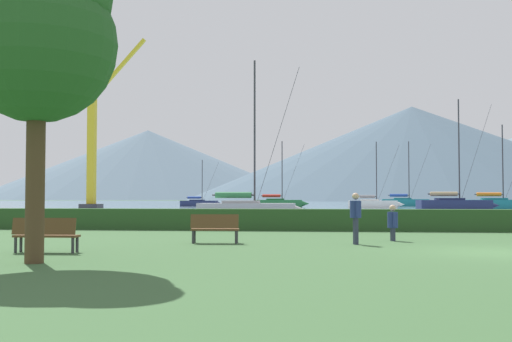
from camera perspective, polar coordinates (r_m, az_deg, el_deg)
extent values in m
plane|color=#385B33|center=(18.76, 21.08, -6.82)|extent=(1000.00, 1000.00, 0.00)
cube|color=slate|center=(155.19, 8.30, -2.89)|extent=(320.00, 246.00, 0.00)
cube|color=#284C23|center=(29.50, 15.70, -4.26)|extent=(80.00, 1.20, 0.97)
cube|color=navy|center=(72.79, 17.25, -2.96)|extent=(7.91, 3.45, 1.21)
cone|color=navy|center=(74.19, 20.49, -2.91)|extent=(1.42, 1.16, 1.02)
cube|color=#1B2449|center=(72.66, 16.92, -2.62)|extent=(3.03, 2.14, 0.77)
cylinder|color=#333338|center=(73.15, 17.69, 1.64)|extent=(0.15, 0.15, 11.60)
cylinder|color=#333338|center=(72.49, 16.43, -1.98)|extent=(3.45, 0.51, 0.13)
cylinder|color=tan|center=(72.49, 16.43, -1.98)|extent=(2.97, 0.80, 0.48)
cylinder|color=#333338|center=(73.69, 19.03, 1.40)|extent=(3.63, 0.43, 11.03)
cube|color=#19707A|center=(108.35, 13.19, -2.78)|extent=(7.69, 3.07, 1.18)
cone|color=#19707A|center=(108.65, 15.46, -2.76)|extent=(1.35, 1.09, 1.01)
cube|color=#16646E|center=(108.33, 12.96, -2.55)|extent=(2.91, 1.99, 0.75)
cylinder|color=#333338|center=(108.46, 13.51, -0.08)|extent=(0.15, 0.15, 10.11)
cylinder|color=#333338|center=(108.30, 12.63, -2.13)|extent=(3.39, 0.35, 0.13)
cylinder|color=#2847A3|center=(108.30, 12.63, -2.13)|extent=(2.91, 0.66, 0.47)
cylinder|color=#333338|center=(108.57, 14.44, -0.20)|extent=(3.58, 0.27, 9.62)
cube|color=#9E9EA3|center=(45.65, -0.85, -3.57)|extent=(6.88, 2.48, 1.07)
cone|color=#9E9EA3|center=(45.24, 4.05, -3.58)|extent=(1.19, 0.94, 0.91)
cube|color=gray|center=(45.70, -1.34, -3.08)|extent=(2.57, 1.69, 0.68)
cylinder|color=#333338|center=(45.78, -0.12, 3.24)|extent=(0.14, 0.14, 10.77)
cylinder|color=#333338|center=(45.79, -2.03, -2.16)|extent=(3.08, 0.18, 0.12)
cylinder|color=#2D7542|center=(45.79, -2.03, -2.16)|extent=(2.62, 0.48, 0.43)
cylinder|color=#333338|center=(45.56, 1.89, 2.93)|extent=(3.25, 0.09, 10.24)
cube|color=#236B38|center=(94.89, 1.99, -2.93)|extent=(7.17, 2.72, 1.11)
cone|color=#236B38|center=(94.82, 4.43, -2.93)|extent=(1.25, 1.00, 0.94)
cube|color=#206032|center=(94.90, 1.74, -2.69)|extent=(2.70, 1.81, 0.71)
cylinder|color=#333338|center=(94.93, 2.35, -0.10)|extent=(0.14, 0.14, 9.27)
cylinder|color=#333338|center=(94.92, 1.39, -2.23)|extent=(3.18, 0.26, 0.12)
cylinder|color=red|center=(94.92, 1.39, -2.23)|extent=(2.72, 0.56, 0.44)
cylinder|color=#333338|center=(94.89, 3.35, -0.24)|extent=(3.36, 0.17, 8.81)
cube|color=navy|center=(106.14, -5.11, -2.91)|extent=(6.16, 2.56, 0.94)
cone|color=navy|center=(105.22, -3.31, -2.92)|extent=(1.09, 0.89, 0.80)
cube|color=#1B2449|center=(106.24, -5.28, -2.72)|extent=(2.35, 1.62, 0.60)
cylinder|color=#333338|center=(106.02, -4.83, -0.95)|extent=(0.12, 0.12, 7.18)
cylinder|color=#333338|center=(106.38, -5.54, -2.37)|extent=(2.70, 0.33, 0.10)
cylinder|color=#2847A3|center=(106.38, -5.54, -2.37)|extent=(2.32, 0.57, 0.38)
cylinder|color=#333338|center=(105.63, -4.09, -1.04)|extent=(2.85, 0.27, 6.83)
cube|color=white|center=(89.13, 10.37, -2.95)|extent=(6.68, 2.51, 1.04)
cone|color=white|center=(89.32, 12.80, -2.93)|extent=(1.16, 0.92, 0.88)
cube|color=silver|center=(89.12, 10.13, -2.71)|extent=(2.51, 1.68, 0.66)
cylinder|color=#333338|center=(89.21, 10.72, -0.16)|extent=(0.13, 0.13, 8.58)
cylinder|color=#333338|center=(89.11, 9.78, -2.26)|extent=(2.97, 0.22, 0.11)
cylinder|color=gray|center=(89.11, 9.78, -2.26)|extent=(2.54, 0.51, 0.42)
cylinder|color=#333338|center=(89.27, 11.71, -0.30)|extent=(3.14, 0.15, 8.17)
cube|color=#19707A|center=(84.24, 20.81, -2.82)|extent=(7.70, 2.75, 1.20)
cube|color=#16646E|center=(84.13, 20.51, -2.53)|extent=(2.87, 1.88, 0.77)
cylinder|color=#333338|center=(84.51, 21.19, 0.56)|extent=(0.15, 0.15, 9.85)
cylinder|color=#333338|center=(83.97, 20.09, -1.97)|extent=(3.45, 0.19, 0.13)
cylinder|color=orange|center=(83.97, 20.09, -1.97)|extent=(2.94, 0.53, 0.48)
cube|color=brown|center=(21.05, -3.67, -5.24)|extent=(1.59, 0.56, 0.06)
cube|color=brown|center=(20.86, -3.73, -4.51)|extent=(1.57, 0.24, 0.45)
cylinder|color=#333338|center=(21.17, -1.73, -5.84)|extent=(0.08, 0.08, 0.45)
cylinder|color=#333338|center=(21.32, -5.52, -5.80)|extent=(0.08, 0.08, 0.45)
cylinder|color=#333338|center=(20.84, -1.79, -5.89)|extent=(0.08, 0.08, 0.45)
cylinder|color=#333338|center=(20.99, -5.64, -5.85)|extent=(0.08, 0.08, 0.45)
cube|color=brown|center=(18.39, -18.21, -5.54)|extent=(1.77, 0.51, 0.06)
cube|color=brown|center=(18.21, -18.42, -4.71)|extent=(1.76, 0.19, 0.45)
cylinder|color=#333338|center=(18.27, -15.69, -6.30)|extent=(0.08, 0.08, 0.45)
cylinder|color=#333338|center=(18.88, -20.27, -6.11)|extent=(0.08, 0.08, 0.45)
cylinder|color=#333338|center=(17.96, -16.06, -6.37)|extent=(0.08, 0.08, 0.45)
cylinder|color=#333338|center=(18.58, -20.69, -6.17)|extent=(0.08, 0.08, 0.45)
cylinder|color=#2D3347|center=(22.52, 12.18, -5.57)|extent=(0.14, 0.14, 0.45)
cylinder|color=#2D3347|center=(22.70, 12.08, -5.55)|extent=(0.14, 0.14, 0.45)
cylinder|color=navy|center=(22.59, 12.12, -4.30)|extent=(0.36, 0.36, 0.55)
cylinder|color=navy|center=(22.35, 12.26, -4.25)|extent=(0.09, 0.09, 0.49)
cylinder|color=navy|center=(22.82, 11.98, -4.21)|extent=(0.09, 0.09, 0.49)
sphere|color=tan|center=(22.57, 12.11, -3.24)|extent=(0.22, 0.22, 0.22)
cylinder|color=#2D3347|center=(20.63, 8.95, -5.34)|extent=(0.14, 0.14, 0.85)
cylinder|color=#2D3347|center=(20.80, 8.85, -5.32)|extent=(0.14, 0.14, 0.85)
cylinder|color=navy|center=(20.69, 8.89, -3.39)|extent=(0.36, 0.36, 0.55)
cylinder|color=navy|center=(20.45, 9.03, -3.33)|extent=(0.09, 0.09, 0.50)
cylinder|color=navy|center=(20.92, 8.76, -3.31)|extent=(0.09, 0.09, 0.50)
sphere|color=tan|center=(20.69, 8.88, -2.25)|extent=(0.22, 0.22, 0.22)
cylinder|color=#4C3823|center=(15.50, -19.12, -0.81)|extent=(0.43, 0.43, 3.79)
sphere|color=#265625|center=(15.90, -18.96, 10.73)|extent=(3.68, 3.68, 3.68)
cube|color=#333338|center=(70.14, -14.52, -3.19)|extent=(2.00, 2.00, 0.80)
cube|color=gold|center=(70.31, -14.47, 1.72)|extent=(0.80, 0.80, 11.24)
cube|color=gold|center=(70.50, -12.20, 8.88)|extent=(5.98, 0.36, 6.53)
cone|color=#425666|center=(335.24, 13.79, 1.55)|extent=(230.84, 230.84, 47.98)
cone|color=#4C6070|center=(433.04, -9.65, 0.55)|extent=(222.90, 222.90, 46.45)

